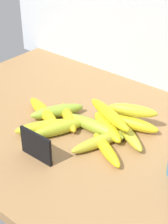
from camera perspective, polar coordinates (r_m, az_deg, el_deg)
counter_top at (r=113.60cm, az=-1.64°, el=-2.59°), size 110.00×76.00×3.00cm
chalkboard_sign at (r=97.74cm, az=-7.61°, el=-5.51°), size 11.00×1.80×8.40cm
banana_0 at (r=102.49cm, az=2.40°, el=-4.72°), size 9.22×18.38×3.41cm
banana_1 at (r=106.50cm, az=6.90°, el=-3.37°), size 17.41×12.23×3.42cm
banana_2 at (r=107.34cm, az=-3.80°, el=-2.71°), size 10.62×17.29×3.91cm
banana_3 at (r=99.85cm, az=3.57°, el=-5.97°), size 15.72×10.61×3.20cm
banana_4 at (r=108.75cm, az=-6.35°, el=-2.35°), size 13.19×16.93×3.89cm
banana_5 at (r=110.82cm, az=7.02°, el=-1.62°), size 20.13×7.62×4.10cm
banana_6 at (r=112.91cm, az=-2.61°, el=-0.87°), size 15.79×12.72×3.49cm
banana_7 at (r=115.96cm, az=-4.12°, el=0.21°), size 12.62×17.13×4.09cm
banana_8 at (r=116.34cm, az=-6.50°, el=0.13°), size 19.10×9.96×3.88cm
banana_9 at (r=108.28cm, az=1.65°, el=-2.29°), size 20.92×4.87×3.96cm
banana_10 at (r=108.09cm, az=3.72°, el=-2.38°), size 16.64×11.58×4.08cm
banana_11 at (r=106.86cm, az=4.04°, el=-0.36°), size 19.86×10.72×3.66cm
banana_12 at (r=109.39cm, az=7.77°, el=0.26°), size 15.43×9.15×3.69cm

